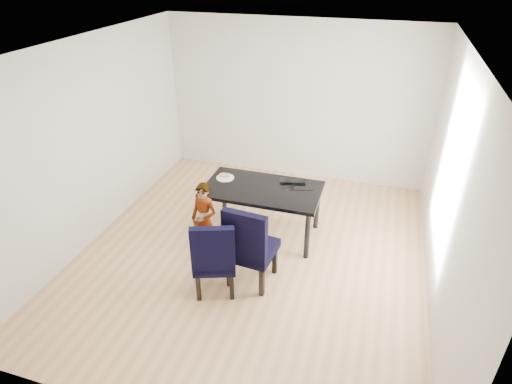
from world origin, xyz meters
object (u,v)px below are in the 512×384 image
(chair_right, at_px, (252,243))
(child, at_px, (204,220))
(dining_table, at_px, (262,211))
(chair_left, at_px, (214,254))
(laptop, at_px, (293,179))
(plate, at_px, (225,178))

(chair_right, bearing_deg, child, 161.75)
(chair_right, xyz_separation_m, child, (-0.77, 0.34, -0.03))
(dining_table, height_order, child, child)
(chair_left, height_order, child, child)
(dining_table, height_order, chair_right, chair_right)
(dining_table, height_order, laptop, laptop)
(laptop, bearing_deg, chair_left, 58.43)
(laptop, bearing_deg, plate, 0.96)
(chair_left, relative_size, laptop, 2.84)
(chair_left, height_order, chair_right, chair_right)
(dining_table, distance_m, plate, 0.71)
(plate, relative_size, laptop, 0.70)
(child, bearing_deg, plate, 101.76)
(chair_right, xyz_separation_m, plate, (-0.76, 1.11, 0.20))
(chair_right, height_order, child, chair_right)
(plate, bearing_deg, child, -90.69)
(chair_right, bearing_deg, chair_left, -138.17)
(dining_table, xyz_separation_m, child, (-0.60, -0.65, 0.15))
(child, bearing_deg, chair_left, -45.27)
(chair_right, height_order, laptop, chair_right)
(dining_table, xyz_separation_m, chair_right, (0.17, -0.99, 0.18))
(chair_right, distance_m, laptop, 1.37)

